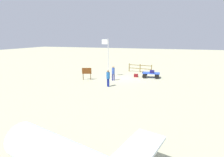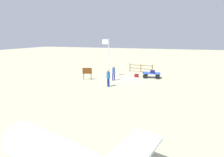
{
  "view_description": "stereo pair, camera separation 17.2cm",
  "coord_description": "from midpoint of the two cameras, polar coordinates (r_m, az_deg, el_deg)",
  "views": [
    {
      "loc": [
        -5.43,
        21.29,
        4.94
      ],
      "look_at": [
        -0.29,
        6.0,
        1.26
      ],
      "focal_mm": 29.11,
      "sensor_mm": 36.0,
      "label": 1
    },
    {
      "loc": [
        -5.6,
        21.23,
        4.94
      ],
      "look_at": [
        -0.29,
        6.0,
        1.26
      ],
      "focal_mm": 29.11,
      "sensor_mm": 36.0,
      "label": 2
    }
  ],
  "objects": [
    {
      "name": "signboard",
      "position": [
        21.54,
        -8.16,
        2.08
      ],
      "size": [
        1.06,
        0.41,
        1.43
      ],
      "color": "#4C3319",
      "rests_on": "ground"
    },
    {
      "name": "suitcase_maroon",
      "position": [
        22.66,
        12.24,
        2.12
      ],
      "size": [
        0.53,
        0.43,
        0.37
      ],
      "color": "#191555",
      "rests_on": "luggage_cart"
    },
    {
      "name": "wooden_fence",
      "position": [
        26.4,
        8.62,
        3.4
      ],
      "size": [
        3.41,
        0.51,
        1.18
      ],
      "color": "brown",
      "rests_on": "ground"
    },
    {
      "name": "worker_trailing",
      "position": [
        20.98,
        0.15,
        2.09
      ],
      "size": [
        0.46,
        0.46,
        1.75
      ],
      "color": "navy",
      "rests_on": "ground"
    },
    {
      "name": "worker_lead",
      "position": [
        18.33,
        -1.5,
        0.47
      ],
      "size": [
        0.5,
        0.5,
        1.71
      ],
      "color": "navy",
      "rests_on": "ground"
    },
    {
      "name": "luggage_cart",
      "position": [
        23.04,
        11.85,
        1.41
      ],
      "size": [
        2.19,
        1.41,
        0.65
      ],
      "color": "blue",
      "rests_on": "ground"
    },
    {
      "name": "suitcase_grey",
      "position": [
        23.19,
        7.32,
        0.94
      ],
      "size": [
        0.51,
        0.4,
        0.39
      ],
      "color": "maroon",
      "rests_on": "ground"
    },
    {
      "name": "ground_plane",
      "position": [
        22.51,
        3.94,
        0.15
      ],
      "size": [
        120.0,
        120.0,
        0.0
      ],
      "primitive_type": "plane",
      "color": "#B4B18C"
    },
    {
      "name": "flagpole",
      "position": [
        22.34,
        -1.66,
        7.43
      ],
      "size": [
        0.9,
        0.22,
        4.77
      ],
      "color": "silver",
      "rests_on": "ground"
    }
  ]
}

